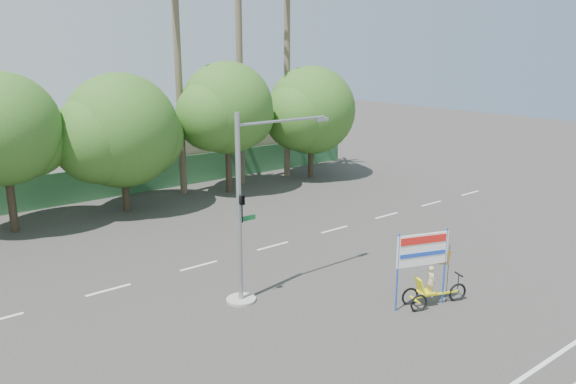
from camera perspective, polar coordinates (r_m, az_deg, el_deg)
ground at (r=20.02m, az=7.95°, el=-12.83°), size 120.00×120.00×0.00m
fence at (r=36.96m, az=-16.83°, el=1.13°), size 38.00×0.08×2.00m
building_right at (r=44.15m, az=-9.48°, el=4.71°), size 14.00×8.00×3.60m
tree_left at (r=30.96m, az=-27.07°, el=5.33°), size 6.66×5.60×8.07m
tree_center at (r=32.74m, az=-16.66°, el=5.67°), size 7.62×6.40×7.85m
tree_right at (r=35.82m, az=-6.25°, el=8.14°), size 6.90×5.80×8.36m
tree_far_right at (r=40.04m, az=2.33°, el=8.02°), size 7.38×6.20×7.94m
palm_tall at (r=38.00m, az=-5.03°, el=16.43°), size 3.73×3.79×17.45m
palm_mid at (r=40.34m, az=-0.10°, el=14.85°), size 3.73×3.79×15.45m
palm_short at (r=35.68m, az=-11.17°, el=13.77°), size 3.73×3.79×14.45m
traffic_signal at (r=20.39m, az=-4.22°, el=-3.32°), size 4.72×1.10×7.00m
trike_billboard at (r=21.01m, az=14.02°, el=-8.22°), size 2.84×1.29×2.94m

